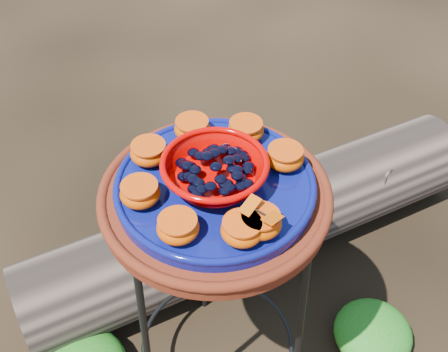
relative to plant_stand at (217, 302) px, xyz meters
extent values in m
cylinder|color=#641C0A|center=(0.00, 0.00, 0.37)|extent=(0.45, 0.45, 0.04)
cylinder|color=#06134A|center=(0.00, 0.00, 0.40)|extent=(0.39, 0.39, 0.03)
ellipsoid|color=#D54900|center=(0.06, -0.13, 0.43)|extent=(0.07, 0.07, 0.04)
ellipsoid|color=#D54900|center=(0.14, 0.02, 0.43)|extent=(0.07, 0.07, 0.04)
ellipsoid|color=#D54900|center=(0.09, 0.12, 0.43)|extent=(0.07, 0.07, 0.04)
ellipsoid|color=#D54900|center=(-0.02, 0.14, 0.43)|extent=(0.07, 0.07, 0.04)
ellipsoid|color=#D54900|center=(-0.12, 0.09, 0.43)|extent=(0.07, 0.07, 0.04)
ellipsoid|color=#D54900|center=(-0.14, -0.02, 0.43)|extent=(0.07, 0.07, 0.04)
ellipsoid|color=#D54900|center=(-0.09, -0.12, 0.43)|extent=(0.07, 0.07, 0.04)
ellipsoid|color=#D54900|center=(0.02, -0.14, 0.43)|extent=(0.07, 0.07, 0.04)
ellipsoid|color=#1F5F18|center=(0.46, -0.01, -0.29)|extent=(0.23, 0.23, 0.11)
ellipsoid|color=#1F5F18|center=(-0.09, 0.66, -0.27)|extent=(0.33, 0.33, 0.16)
camera|label=1|loc=(-0.13, -0.74, 1.17)|focal=45.00mm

